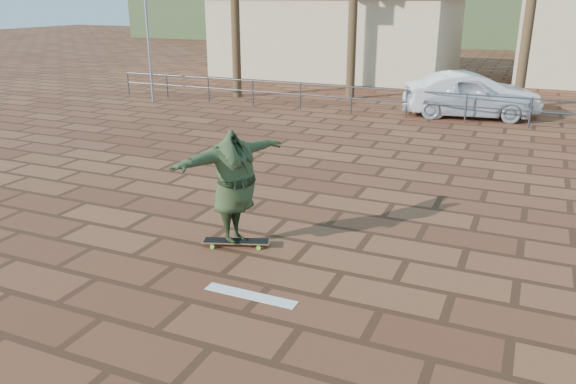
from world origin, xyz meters
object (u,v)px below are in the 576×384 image
object	(u,v)px
car_silver	(467,96)
car_white	(471,94)
skateboarder	(234,187)
longboard	(236,241)

from	to	relation	value
car_silver	car_white	world-z (taller)	car_white
skateboarder	car_white	bearing A→B (deg)	9.22
skateboarder	car_white	distance (m)	13.41
skateboarder	car_white	world-z (taller)	skateboarder
longboard	car_white	xyz separation A→B (m)	(2.27, 13.22, 0.66)
longboard	car_white	world-z (taller)	car_white
skateboarder	car_silver	xyz separation A→B (m)	(2.18, 12.85, -0.33)
longboard	car_white	size ratio (longest dim) A/B	0.25
longboard	car_silver	xyz separation A→B (m)	(2.18, 12.85, 0.65)
longboard	car_silver	bearing A→B (deg)	60.01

